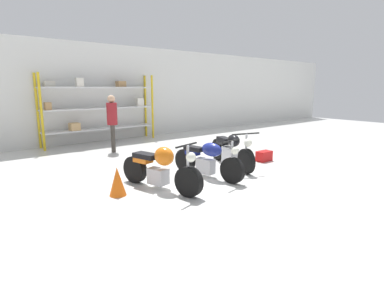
{
  "coord_description": "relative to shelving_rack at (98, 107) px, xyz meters",
  "views": [
    {
      "loc": [
        -4.3,
        -5.01,
        2.01
      ],
      "look_at": [
        0.0,
        0.4,
        0.7
      ],
      "focal_mm": 28.0,
      "sensor_mm": 36.0,
      "label": 1
    }
  ],
  "objects": [
    {
      "name": "shelving_rack",
      "position": [
        0.0,
        0.0,
        0.0
      ],
      "size": [
        4.14,
        0.63,
        2.48
      ],
      "color": "gold",
      "rests_on": "ground_plane"
    },
    {
      "name": "ground_plane",
      "position": [
        0.18,
        -5.61,
        -1.32
      ],
      "size": [
        30.0,
        30.0,
        0.0
      ],
      "primitive_type": "plane",
      "color": "silver"
    },
    {
      "name": "person_browsing",
      "position": [
        -0.27,
        -1.77,
        -0.27
      ],
      "size": [
        0.43,
        0.43,
        1.78
      ],
      "rotation": [
        0.0,
        0.0,
        2.7
      ],
      "color": "#38332D",
      "rests_on": "ground_plane"
    },
    {
      "name": "toolbox",
      "position": [
        2.48,
        -5.54,
        -1.18
      ],
      "size": [
        0.44,
        0.26,
        0.28
      ],
      "color": "red",
      "rests_on": "ground_plane"
    },
    {
      "name": "motorcycle_blue",
      "position": [
        0.23,
        -5.71,
        -0.91
      ],
      "size": [
        0.65,
        1.91,
        0.93
      ],
      "rotation": [
        0.0,
        0.0,
        -1.39
      ],
      "color": "black",
      "rests_on": "ground_plane"
    },
    {
      "name": "back_wall",
      "position": [
        0.18,
        0.37,
        0.48
      ],
      "size": [
        30.0,
        0.08,
        3.6
      ],
      "color": "silver",
      "rests_on": "ground_plane"
    },
    {
      "name": "motorcycle_orange",
      "position": [
        -1.04,
        -5.73,
        -0.89
      ],
      "size": [
        0.8,
        1.99,
        0.99
      ],
      "rotation": [
        0.0,
        0.0,
        -1.31
      ],
      "color": "black",
      "rests_on": "ground_plane"
    },
    {
      "name": "traffic_cone",
      "position": [
        -1.86,
        -5.53,
        -1.05
      ],
      "size": [
        0.32,
        0.32,
        0.55
      ],
      "color": "orange",
      "rests_on": "ground_plane"
    },
    {
      "name": "motorcycle_black",
      "position": [
        1.36,
        -5.35,
        -0.92
      ],
      "size": [
        0.91,
        2.03,
        0.96
      ],
      "rotation": [
        0.0,
        0.0,
        -1.86
      ],
      "color": "black",
      "rests_on": "ground_plane"
    }
  ]
}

